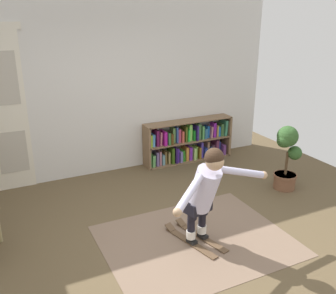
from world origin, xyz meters
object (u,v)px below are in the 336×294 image
(bookshelf, at_px, (188,143))
(potted_plant, at_px, (287,152))
(person_skier, at_px, (206,189))
(skis_pair, at_px, (194,238))

(bookshelf, relative_size, potted_plant, 1.66)
(potted_plant, distance_m, person_skier, 2.04)
(skis_pair, relative_size, person_skier, 0.62)
(bookshelf, xyz_separation_m, person_skier, (-1.12, -2.45, 0.40))
(skis_pair, bearing_deg, bookshelf, 63.25)
(person_skier, bearing_deg, skis_pair, 104.24)
(potted_plant, bearing_deg, skis_pair, -162.28)
(skis_pair, height_order, person_skier, person_skier)
(skis_pair, bearing_deg, person_skier, -75.76)
(skis_pair, bearing_deg, potted_plant, 17.72)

